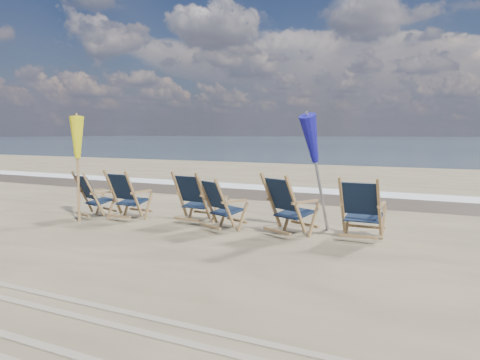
{
  "coord_description": "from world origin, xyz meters",
  "views": [
    {
      "loc": [
        4.08,
        -5.69,
        1.79
      ],
      "look_at": [
        0.0,
        2.2,
        0.9
      ],
      "focal_mm": 35.0,
      "sensor_mm": 36.0,
      "label": 1
    }
  ],
  "objects_px": {
    "beach_chair_1": "(134,196)",
    "beach_chair_4": "(296,207)",
    "beach_chair_5": "(379,211)",
    "beach_chair_0": "(94,196)",
    "umbrella_blue": "(319,139)",
    "beach_chair_2": "(203,199)",
    "umbrella_yellow": "(77,143)",
    "beach_chair_3": "(225,206)"
  },
  "relations": [
    {
      "from": "beach_chair_5",
      "to": "beach_chair_2",
      "type": "bearing_deg",
      "value": -0.17
    },
    {
      "from": "beach_chair_1",
      "to": "umbrella_yellow",
      "type": "xyz_separation_m",
      "value": [
        -1.09,
        -0.4,
        1.07
      ]
    },
    {
      "from": "beach_chair_0",
      "to": "beach_chair_2",
      "type": "bearing_deg",
      "value": -144.51
    },
    {
      "from": "beach_chair_4",
      "to": "umbrella_blue",
      "type": "height_order",
      "value": "umbrella_blue"
    },
    {
      "from": "beach_chair_4",
      "to": "beach_chair_1",
      "type": "bearing_deg",
      "value": 24.81
    },
    {
      "from": "beach_chair_0",
      "to": "beach_chair_1",
      "type": "bearing_deg",
      "value": -143.36
    },
    {
      "from": "beach_chair_5",
      "to": "umbrella_yellow",
      "type": "relative_size",
      "value": 0.51
    },
    {
      "from": "beach_chair_3",
      "to": "umbrella_blue",
      "type": "distance_m",
      "value": 2.05
    },
    {
      "from": "beach_chair_4",
      "to": "beach_chair_5",
      "type": "distance_m",
      "value": 1.35
    },
    {
      "from": "beach_chair_0",
      "to": "beach_chair_5",
      "type": "bearing_deg",
      "value": -152.76
    },
    {
      "from": "beach_chair_2",
      "to": "beach_chair_4",
      "type": "xyz_separation_m",
      "value": [
        2.04,
        -0.35,
        0.03
      ]
    },
    {
      "from": "beach_chair_0",
      "to": "beach_chair_5",
      "type": "distance_m",
      "value": 5.64
    },
    {
      "from": "beach_chair_2",
      "to": "beach_chair_4",
      "type": "distance_m",
      "value": 2.07
    },
    {
      "from": "umbrella_yellow",
      "to": "umbrella_blue",
      "type": "distance_m",
      "value": 4.86
    },
    {
      "from": "beach_chair_0",
      "to": "umbrella_blue",
      "type": "xyz_separation_m",
      "value": [
        4.49,
        0.91,
        1.19
      ]
    },
    {
      "from": "beach_chair_1",
      "to": "umbrella_blue",
      "type": "xyz_separation_m",
      "value": [
        3.64,
        0.68,
        1.16
      ]
    },
    {
      "from": "umbrella_yellow",
      "to": "umbrella_blue",
      "type": "xyz_separation_m",
      "value": [
        4.73,
        1.08,
        0.09
      ]
    },
    {
      "from": "beach_chair_0",
      "to": "umbrella_yellow",
      "type": "height_order",
      "value": "umbrella_yellow"
    },
    {
      "from": "beach_chair_1",
      "to": "beach_chair_5",
      "type": "xyz_separation_m",
      "value": [
        4.76,
        0.38,
        0.02
      ]
    },
    {
      "from": "beach_chair_1",
      "to": "beach_chair_0",
      "type": "bearing_deg",
      "value": 19.66
    },
    {
      "from": "beach_chair_2",
      "to": "umbrella_yellow",
      "type": "height_order",
      "value": "umbrella_yellow"
    },
    {
      "from": "beach_chair_0",
      "to": "beach_chair_1",
      "type": "relative_size",
      "value": 0.94
    },
    {
      "from": "beach_chair_0",
      "to": "umbrella_blue",
      "type": "relative_size",
      "value": 0.45
    },
    {
      "from": "beach_chair_1",
      "to": "beach_chair_2",
      "type": "relative_size",
      "value": 1.0
    },
    {
      "from": "beach_chair_2",
      "to": "beach_chair_5",
      "type": "distance_m",
      "value": 3.34
    },
    {
      "from": "beach_chair_1",
      "to": "umbrella_blue",
      "type": "distance_m",
      "value": 3.88
    },
    {
      "from": "beach_chair_1",
      "to": "beach_chair_5",
      "type": "relative_size",
      "value": 0.97
    },
    {
      "from": "beach_chair_2",
      "to": "umbrella_yellow",
      "type": "relative_size",
      "value": 0.5
    },
    {
      "from": "beach_chair_4",
      "to": "umbrella_yellow",
      "type": "distance_m",
      "value": 4.69
    },
    {
      "from": "umbrella_yellow",
      "to": "beach_chair_4",
      "type": "bearing_deg",
      "value": 5.05
    },
    {
      "from": "beach_chair_0",
      "to": "beach_chair_3",
      "type": "bearing_deg",
      "value": -156.81
    },
    {
      "from": "beach_chair_5",
      "to": "beach_chair_3",
      "type": "bearing_deg",
      "value": 10.27
    },
    {
      "from": "beach_chair_5",
      "to": "umbrella_yellow",
      "type": "bearing_deg",
      "value": 6.96
    },
    {
      "from": "beach_chair_3",
      "to": "umbrella_blue",
      "type": "xyz_separation_m",
      "value": [
        1.47,
        0.8,
        1.19
      ]
    },
    {
      "from": "beach_chair_2",
      "to": "beach_chair_3",
      "type": "relative_size",
      "value": 1.04
    },
    {
      "from": "beach_chair_1",
      "to": "beach_chair_4",
      "type": "distance_m",
      "value": 3.46
    },
    {
      "from": "beach_chair_1",
      "to": "beach_chair_2",
      "type": "height_order",
      "value": "beach_chair_1"
    },
    {
      "from": "beach_chair_1",
      "to": "beach_chair_2",
      "type": "bearing_deg",
      "value": -162.18
    },
    {
      "from": "beach_chair_2",
      "to": "beach_chair_4",
      "type": "bearing_deg",
      "value": 174.93
    },
    {
      "from": "umbrella_yellow",
      "to": "umbrella_blue",
      "type": "bearing_deg",
      "value": 12.85
    },
    {
      "from": "beach_chair_3",
      "to": "beach_chair_4",
      "type": "distance_m",
      "value": 1.29
    },
    {
      "from": "beach_chair_0",
      "to": "umbrella_blue",
      "type": "distance_m",
      "value": 4.74
    }
  ]
}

